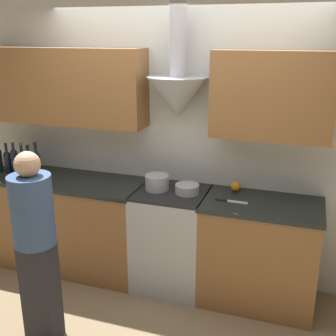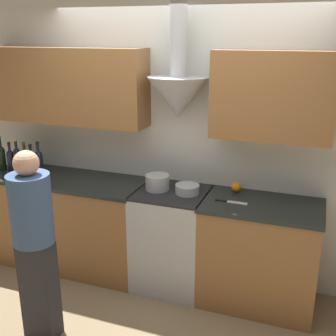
% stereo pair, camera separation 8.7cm
% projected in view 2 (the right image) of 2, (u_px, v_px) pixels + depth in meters
% --- Properties ---
extents(ground_plane, '(12.00, 12.00, 0.00)m').
position_uv_depth(ground_plane, '(158.00, 304.00, 3.70)').
color(ground_plane, '#847051').
extents(wall_back, '(8.40, 0.53, 2.60)m').
position_uv_depth(wall_back, '(170.00, 125.00, 3.84)').
color(wall_back, silver).
rests_on(wall_back, ground_plane).
extents(counter_left, '(1.62, 0.62, 0.93)m').
position_uv_depth(counter_left, '(68.00, 221.00, 4.24)').
color(counter_left, brown).
rests_on(counter_left, ground_plane).
extents(counter_right, '(0.99, 0.62, 0.93)m').
position_uv_depth(counter_right, '(259.00, 254.00, 3.62)').
color(counter_right, brown).
rests_on(counter_right, ground_plane).
extents(stove_range, '(0.63, 0.60, 0.93)m').
position_uv_depth(stove_range, '(172.00, 238.00, 3.88)').
color(stove_range, '#A8AAAF').
rests_on(stove_range, ground_plane).
extents(wine_bottle_0, '(0.08, 0.08, 0.35)m').
position_uv_depth(wine_bottle_0, '(2.00, 157.00, 4.27)').
color(wine_bottle_0, black).
rests_on(wine_bottle_0, counter_left).
extents(wine_bottle_1, '(0.07, 0.07, 0.30)m').
position_uv_depth(wine_bottle_1, '(11.00, 159.00, 4.24)').
color(wine_bottle_1, black).
rests_on(wine_bottle_1, counter_left).
extents(wine_bottle_2, '(0.07, 0.07, 0.34)m').
position_uv_depth(wine_bottle_2, '(17.00, 159.00, 4.21)').
color(wine_bottle_2, black).
rests_on(wine_bottle_2, counter_left).
extents(wine_bottle_3, '(0.07, 0.07, 0.32)m').
position_uv_depth(wine_bottle_3, '(25.00, 160.00, 4.19)').
color(wine_bottle_3, black).
rests_on(wine_bottle_3, counter_left).
extents(wine_bottle_4, '(0.07, 0.07, 0.31)m').
position_uv_depth(wine_bottle_4, '(32.00, 162.00, 4.15)').
color(wine_bottle_4, black).
rests_on(wine_bottle_4, counter_left).
extents(wine_bottle_5, '(0.08, 0.08, 0.35)m').
position_uv_depth(wine_bottle_5, '(39.00, 162.00, 4.10)').
color(wine_bottle_5, black).
rests_on(wine_bottle_5, counter_left).
extents(stock_pot, '(0.21, 0.21, 0.13)m').
position_uv_depth(stock_pot, '(157.00, 182.00, 3.77)').
color(stock_pot, '#A8AAAF').
rests_on(stock_pot, stove_range).
extents(mixing_bowl, '(0.21, 0.21, 0.08)m').
position_uv_depth(mixing_bowl, '(187.00, 189.00, 3.68)').
color(mixing_bowl, '#A8AAAF').
rests_on(mixing_bowl, stove_range).
extents(orange_fruit, '(0.09, 0.09, 0.09)m').
position_uv_depth(orange_fruit, '(236.00, 187.00, 3.72)').
color(orange_fruit, orange).
rests_on(orange_fruit, counter_right).
extents(chefs_knife, '(0.27, 0.04, 0.01)m').
position_uv_depth(chefs_knife, '(231.00, 202.00, 3.49)').
color(chefs_knife, silver).
rests_on(chefs_knife, counter_right).
extents(person_foreground_left, '(0.30, 0.30, 1.51)m').
position_uv_depth(person_foreground_left, '(34.00, 239.00, 3.08)').
color(person_foreground_left, '#28282D').
rests_on(person_foreground_left, ground_plane).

